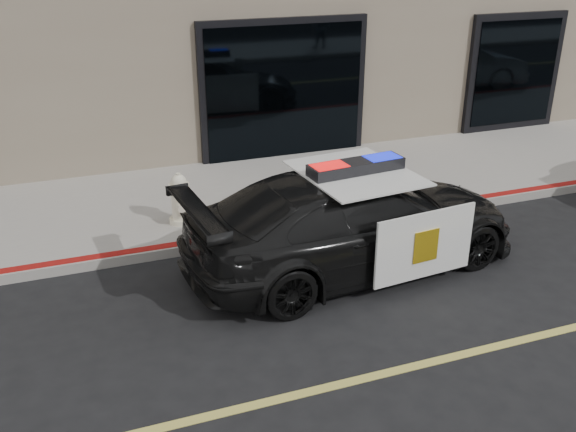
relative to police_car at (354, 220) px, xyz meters
name	(u,v)px	position (x,y,z in m)	size (l,w,h in m)	color
ground	(558,332)	(1.62, -2.35, -0.71)	(120.00, 120.00, 0.00)	black
sidewalk_n	(364,179)	(1.62, 2.90, -0.63)	(60.00, 3.50, 0.15)	gray
police_car	(354,220)	(0.00, 0.00, 0.00)	(2.91, 5.22, 1.58)	black
fire_hydrant	(180,200)	(-2.06, 1.96, -0.17)	(0.38, 0.52, 0.83)	white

